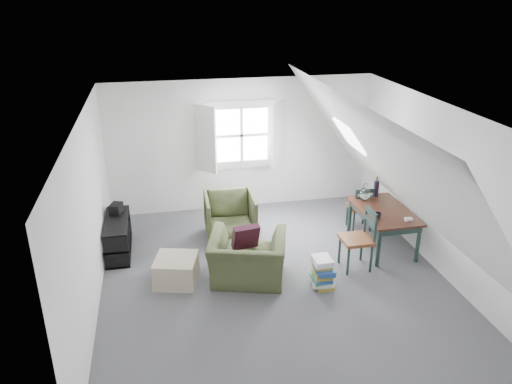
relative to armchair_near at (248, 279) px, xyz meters
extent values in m
plane|color=#525258|center=(0.39, -0.09, 0.00)|extent=(5.50, 5.50, 0.00)
plane|color=white|center=(0.39, -0.09, 2.50)|extent=(5.50, 5.50, 0.00)
plane|color=white|center=(0.39, 2.66, 1.25)|extent=(5.00, 0.00, 5.00)
plane|color=white|center=(0.39, -2.84, 1.25)|extent=(5.00, 0.00, 5.00)
plane|color=white|center=(-2.11, -0.09, 1.25)|extent=(0.00, 5.50, 5.50)
plane|color=white|center=(2.89, -0.09, 1.25)|extent=(0.00, 5.50, 5.50)
plane|color=white|center=(-1.16, -0.09, 1.78)|extent=(3.19, 5.50, 4.48)
plane|color=white|center=(1.94, -0.09, 1.78)|extent=(3.19, 5.50, 4.48)
cube|color=white|center=(0.39, 2.64, 1.45)|extent=(1.30, 0.04, 1.30)
cube|color=white|center=(-0.29, 2.48, 1.45)|extent=(0.35, 0.35, 1.25)
cube|color=white|center=(1.07, 2.48, 1.45)|extent=(0.35, 0.35, 1.25)
cube|color=white|center=(0.39, 2.63, 1.45)|extent=(1.00, 0.02, 1.00)
cube|color=white|center=(0.39, 2.61, 1.45)|extent=(1.08, 0.04, 0.05)
cube|color=white|center=(0.39, 2.61, 1.45)|extent=(0.05, 0.04, 1.08)
cube|color=white|center=(1.94, 1.21, 1.75)|extent=(0.35, 0.75, 0.47)
imported|color=#3E4627|center=(0.00, 0.00, 0.00)|extent=(1.31, 1.21, 0.71)
imported|color=#3E4627|center=(-0.04, 1.40, 0.00)|extent=(0.86, 0.88, 0.78)
cube|color=#390F20|center=(0.00, 0.15, 0.63)|extent=(0.42, 0.28, 0.40)
cube|color=tan|center=(-1.03, 0.15, 0.20)|extent=(0.71, 0.71, 0.39)
cube|color=black|center=(2.37, 0.56, 0.65)|extent=(0.80, 1.33, 0.04)
cube|color=#1E332E|center=(2.37, 0.56, 0.58)|extent=(0.71, 1.24, 0.11)
cylinder|color=#1E332E|center=(2.04, -0.03, 0.31)|extent=(0.06, 0.06, 0.63)
cylinder|color=#1E332E|center=(2.70, -0.03, 0.31)|extent=(0.06, 0.06, 0.63)
cylinder|color=#1E332E|center=(2.04, 1.16, 0.31)|extent=(0.06, 0.06, 0.63)
cylinder|color=#1E332E|center=(2.70, 1.16, 0.31)|extent=(0.06, 0.06, 0.63)
sphere|color=silver|center=(2.22, 1.01, 0.77)|extent=(0.20, 0.20, 0.20)
cylinder|color=silver|center=(2.22, 1.01, 0.90)|extent=(0.06, 0.06, 0.11)
cylinder|color=black|center=(2.47, 1.11, 0.80)|extent=(0.09, 0.09, 0.28)
cylinder|color=#3F2D1E|center=(2.47, 1.11, 1.11)|extent=(0.03, 0.06, 0.50)
cylinder|color=#3F2D1E|center=(2.48, 1.12, 1.11)|extent=(0.05, 0.07, 0.50)
cylinder|color=#3F2D1E|center=(2.46, 1.10, 1.11)|extent=(0.06, 0.08, 0.49)
imported|color=black|center=(2.12, 0.26, 0.66)|extent=(0.11, 0.11, 0.10)
cube|color=white|center=(2.57, 0.11, 0.68)|extent=(0.13, 0.09, 0.04)
cube|color=brown|center=(2.25, 1.25, 0.42)|extent=(0.39, 0.39, 0.05)
cylinder|color=#1E332E|center=(2.41, 1.41, 0.20)|extent=(0.03, 0.03, 0.40)
cylinder|color=#1E332E|center=(2.41, 1.10, 0.20)|extent=(0.03, 0.03, 0.40)
cylinder|color=#1E332E|center=(2.10, 1.41, 0.20)|extent=(0.03, 0.03, 0.40)
cylinder|color=#1E332E|center=(2.10, 1.10, 0.20)|extent=(0.03, 0.03, 0.40)
cylinder|color=#1E332E|center=(2.41, 1.08, 0.62)|extent=(0.03, 0.03, 0.42)
cylinder|color=#1E332E|center=(2.10, 1.08, 0.62)|extent=(0.03, 0.03, 0.42)
cube|color=#1E332E|center=(2.25, 1.08, 0.79)|extent=(0.32, 0.03, 0.07)
cube|color=#1E332E|center=(2.25, 1.08, 0.67)|extent=(0.32, 0.03, 0.06)
cube|color=brown|center=(1.68, 0.01, 0.48)|extent=(0.45, 0.45, 0.05)
cylinder|color=#1E332E|center=(1.49, 0.19, 0.23)|extent=(0.04, 0.04, 0.46)
cylinder|color=#1E332E|center=(1.86, 0.19, 0.23)|extent=(0.04, 0.04, 0.46)
cylinder|color=#1E332E|center=(1.49, -0.18, 0.23)|extent=(0.04, 0.04, 0.46)
cylinder|color=#1E332E|center=(1.86, -0.18, 0.23)|extent=(0.04, 0.04, 0.46)
cylinder|color=#1E332E|center=(1.88, 0.19, 0.72)|extent=(0.04, 0.04, 0.48)
cylinder|color=#1E332E|center=(1.88, -0.18, 0.72)|extent=(0.04, 0.04, 0.48)
cube|color=#1E332E|center=(1.88, 0.01, 0.91)|extent=(0.03, 0.37, 0.09)
cube|color=#1E332E|center=(1.88, 0.01, 0.77)|extent=(0.03, 0.37, 0.06)
cube|color=black|center=(-1.90, 1.25, 0.01)|extent=(0.37, 1.12, 0.03)
cube|color=black|center=(-1.90, 1.25, 0.28)|extent=(0.37, 1.12, 0.03)
cube|color=black|center=(-1.90, 1.25, 0.56)|extent=(0.37, 1.12, 0.03)
cube|color=black|center=(-1.90, 0.70, 0.28)|extent=(0.37, 0.03, 0.56)
cube|color=black|center=(-1.90, 1.79, 0.28)|extent=(0.37, 0.03, 0.56)
cube|color=#264C99|center=(-1.90, 0.92, 0.12)|extent=(0.17, 0.19, 0.21)
cube|color=red|center=(-1.90, 1.34, 0.12)|extent=(0.17, 0.22, 0.21)
cube|color=white|center=(-1.90, 1.06, 0.39)|extent=(0.17, 0.21, 0.19)
cube|color=black|center=(-1.90, 1.50, 0.65)|extent=(0.23, 0.27, 0.19)
cube|color=#B29933|center=(1.04, -0.40, 0.02)|extent=(0.24, 0.32, 0.04)
cube|color=white|center=(1.01, -0.38, 0.06)|extent=(0.31, 0.34, 0.04)
cube|color=white|center=(1.05, -0.40, 0.10)|extent=(0.26, 0.34, 0.04)
cube|color=#337F4C|center=(0.99, -0.40, 0.13)|extent=(0.26, 0.32, 0.03)
cube|color=#264C99|center=(1.02, -0.42, 0.16)|extent=(0.28, 0.36, 0.03)
cube|color=#B29933|center=(1.02, -0.39, 0.19)|extent=(0.24, 0.32, 0.03)
cube|color=#B29933|center=(1.02, -0.38, 0.23)|extent=(0.28, 0.35, 0.04)
cube|color=#264C99|center=(1.05, -0.42, 0.27)|extent=(0.28, 0.36, 0.04)
cube|color=#264C99|center=(1.03, -0.42, 0.31)|extent=(0.28, 0.35, 0.04)
cube|color=#B29933|center=(1.02, -0.36, 0.35)|extent=(0.26, 0.32, 0.04)
cube|color=white|center=(1.01, -0.37, 0.39)|extent=(0.26, 0.30, 0.05)
cube|color=white|center=(1.01, -0.37, 0.43)|extent=(0.26, 0.31, 0.04)
camera|label=1|loc=(-1.17, -6.23, 4.04)|focal=35.00mm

